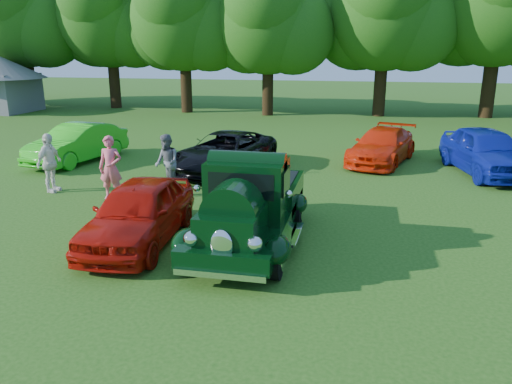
% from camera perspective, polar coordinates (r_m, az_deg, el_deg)
% --- Properties ---
extents(ground, '(120.00, 120.00, 0.00)m').
position_cam_1_polar(ground, '(10.96, -3.28, -7.10)').
color(ground, '#215012').
rests_on(ground, ground).
extents(hero_pickup, '(2.38, 5.11, 2.00)m').
position_cam_1_polar(hero_pickup, '(11.26, -0.70, -1.72)').
color(hero_pickup, black).
rests_on(hero_pickup, ground).
extents(red_convertible, '(1.95, 4.32, 1.44)m').
position_cam_1_polar(red_convertible, '(11.67, -13.25, -2.26)').
color(red_convertible, '#AF1007').
rests_on(red_convertible, ground).
extents(back_car_lime, '(2.32, 4.68, 1.47)m').
position_cam_1_polar(back_car_lime, '(20.75, -19.74, 5.26)').
color(back_car_lime, green).
rests_on(back_car_lime, ground).
extents(back_car_black, '(3.32, 5.38, 1.39)m').
position_cam_1_polar(back_car_black, '(18.13, -3.53, 4.59)').
color(back_car_black, black).
rests_on(back_car_black, ground).
extents(back_car_orange, '(3.10, 4.89, 1.32)m').
position_cam_1_polar(back_car_orange, '(20.01, 14.21, 5.12)').
color(back_car_orange, red).
rests_on(back_car_orange, ground).
extents(back_car_blue, '(2.89, 5.13, 1.65)m').
position_cam_1_polar(back_car_blue, '(19.40, 24.81, 4.27)').
color(back_car_blue, '#0D1B94').
rests_on(back_car_blue, ground).
extents(spectator_pink, '(0.74, 0.53, 1.88)m').
position_cam_1_polar(spectator_pink, '(15.23, -16.27, 2.68)').
color(spectator_pink, '#E55E72').
rests_on(spectator_pink, ground).
extents(spectator_grey, '(1.07, 1.08, 1.76)m').
position_cam_1_polar(spectator_grey, '(15.81, -10.16, 3.34)').
color(spectator_grey, slate).
rests_on(spectator_grey, ground).
extents(spectator_white, '(0.50, 1.09, 1.83)m').
position_cam_1_polar(spectator_white, '(16.60, -22.55, 3.07)').
color(spectator_white, silver).
rests_on(spectator_white, ground).
extents(tree_line, '(63.73, 9.44, 11.85)m').
position_cam_1_polar(tree_line, '(34.14, 6.55, 20.11)').
color(tree_line, '#302110').
rests_on(tree_line, ground).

